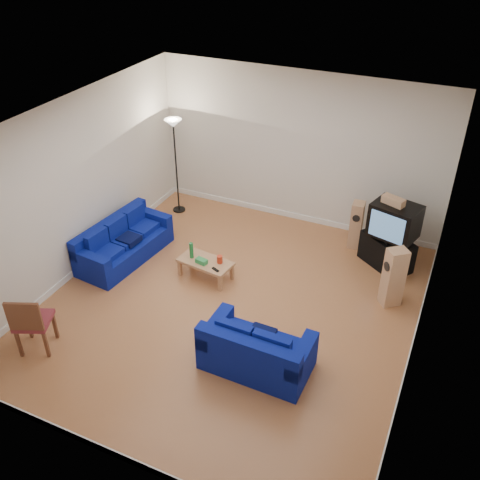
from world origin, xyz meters
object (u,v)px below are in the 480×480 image
at_px(tv_stand, 387,252).
at_px(coffee_table, 205,263).
at_px(sofa_three_seat, 123,245).
at_px(sofa_loveseat, 256,353).
at_px(television, 395,221).

bearing_deg(tv_stand, coffee_table, -113.31).
height_order(sofa_three_seat, sofa_loveseat, sofa_loveseat).
relative_size(sofa_loveseat, coffee_table, 1.53).
height_order(sofa_three_seat, television, television).
relative_size(sofa_loveseat, television, 1.69).
distance_m(sofa_three_seat, coffee_table, 1.75).
xyz_separation_m(sofa_three_seat, tv_stand, (4.65, 1.84, 0.01)).
bearing_deg(sofa_three_seat, tv_stand, 117.66).
height_order(sofa_loveseat, television, television).
bearing_deg(tv_stand, sofa_loveseat, -73.59).
bearing_deg(television, sofa_loveseat, -94.24).
distance_m(sofa_three_seat, tv_stand, 5.00).
xyz_separation_m(coffee_table, tv_stand, (2.90, 1.76, -0.01)).
bearing_deg(tv_stand, television, -13.95).
bearing_deg(coffee_table, television, 29.95).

